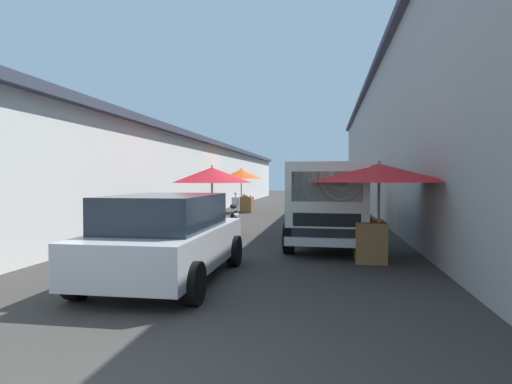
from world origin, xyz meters
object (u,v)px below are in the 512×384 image
object	(u,v)px
fruit_stall_far_left	(378,181)
vendor_by_crates	(315,205)
fruit_stall_near_left	(345,181)
plastic_stool	(302,224)
fruit_stall_mid_lane	(211,182)
delivery_truck	(329,207)
fruit_stall_near_right	(242,179)
parked_scooter	(234,210)
hatchback_car	(167,237)

from	to	relation	value
fruit_stall_far_left	vendor_by_crates	world-z (taller)	fruit_stall_far_left
fruit_stall_near_left	vendor_by_crates	world-z (taller)	fruit_stall_near_left
plastic_stool	fruit_stall_mid_lane	bearing A→B (deg)	109.63
fruit_stall_near_left	delivery_truck	bearing A→B (deg)	172.93
fruit_stall_mid_lane	fruit_stall_near_right	world-z (taller)	fruit_stall_near_right
fruit_stall_mid_lane	vendor_by_crates	bearing A→B (deg)	-68.70
fruit_stall_near_right	parked_scooter	bearing A→B (deg)	-172.67
delivery_truck	plastic_stool	size ratio (longest dim) A/B	11.44
fruit_stall_mid_lane	parked_scooter	size ratio (longest dim) A/B	1.40
fruit_stall_near_right	parked_scooter	distance (m)	4.87
fruit_stall_near_left	fruit_stall_far_left	bearing A→B (deg)	-176.22
fruit_stall_far_left	hatchback_car	size ratio (longest dim) A/B	0.73
fruit_stall_near_left	parked_scooter	bearing A→B (deg)	71.33
fruit_stall_near_right	vendor_by_crates	size ratio (longest dim) A/B	1.44
fruit_stall_near_right	parked_scooter	xyz separation A→B (m)	(-4.68, -0.60, -1.22)
fruit_stall_far_left	fruit_stall_near_right	xyz separation A→B (m)	(12.22, 5.27, 0.00)
fruit_stall_near_left	hatchback_car	size ratio (longest dim) A/B	0.55
parked_scooter	vendor_by_crates	bearing A→B (deg)	-134.70
fruit_stall_near_right	vendor_by_crates	world-z (taller)	fruit_stall_near_right
hatchback_car	parked_scooter	distance (m)	9.94
fruit_stall_near_right	plastic_stool	world-z (taller)	fruit_stall_near_right
delivery_truck	vendor_by_crates	xyz separation A→B (m)	(3.04, 0.41, -0.14)
fruit_stall_near_right	hatchback_car	size ratio (longest dim) A/B	0.58
fruit_stall_far_left	parked_scooter	distance (m)	8.95
fruit_stall_mid_lane	parked_scooter	world-z (taller)	fruit_stall_mid_lane
hatchback_car	vendor_by_crates	size ratio (longest dim) A/B	2.49
fruit_stall_far_left	fruit_stall_near_right	world-z (taller)	fruit_stall_near_right
fruit_stall_mid_lane	hatchback_car	xyz separation A→B (m)	(-5.48, -0.72, -0.87)
hatchback_car	delivery_truck	bearing A→B (deg)	-36.65
fruit_stall_mid_lane	plastic_stool	size ratio (longest dim) A/B	5.43
fruit_stall_near_left	vendor_by_crates	size ratio (longest dim) A/B	1.37
delivery_truck	parked_scooter	world-z (taller)	delivery_truck
fruit_stall_near_right	delivery_truck	distance (m)	11.77
fruit_stall_near_left	parked_scooter	distance (m)	4.66
fruit_stall_mid_lane	fruit_stall_near_right	distance (m)	9.12
plastic_stool	parked_scooter	bearing A→B (deg)	39.84
fruit_stall_near_right	delivery_truck	size ratio (longest dim) A/B	0.45
fruit_stall_mid_lane	vendor_by_crates	world-z (taller)	fruit_stall_mid_lane
fruit_stall_near_right	fruit_stall_mid_lane	bearing A→B (deg)	-174.59
fruit_stall_near_left	hatchback_car	xyz separation A→B (m)	(-8.44, 3.29, -0.90)
vendor_by_crates	plastic_stool	size ratio (longest dim) A/B	3.62
vendor_by_crates	fruit_stall_mid_lane	bearing A→B (deg)	111.30
plastic_stool	delivery_truck	bearing A→B (deg)	-164.45
fruit_stall_near_right	vendor_by_crates	bearing A→B (deg)	-153.95
fruit_stall_near_right	plastic_stool	size ratio (longest dim) A/B	5.20
vendor_by_crates	plastic_stool	xyz separation A→B (m)	(-0.23, 0.37, -0.58)
fruit_stall_near_left	fruit_stall_near_right	distance (m)	7.82
hatchback_car	delivery_truck	xyz separation A→B (m)	(3.62, -2.69, 0.30)
vendor_by_crates	delivery_truck	bearing A→B (deg)	-172.38
vendor_by_crates	plastic_stool	world-z (taller)	vendor_by_crates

